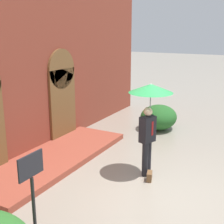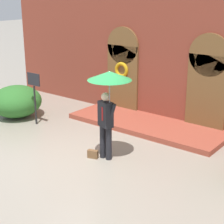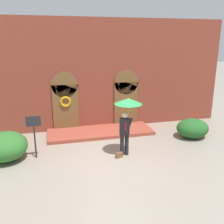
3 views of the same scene
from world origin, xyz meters
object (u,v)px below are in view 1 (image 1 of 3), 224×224
object	(u,v)px
handbag	(149,176)
shrub_right	(159,117)
sign_post	(32,185)
person_with_umbrella	(150,102)

from	to	relation	value
handbag	shrub_right	world-z (taller)	shrub_right
sign_post	shrub_right	bearing A→B (deg)	3.38
shrub_right	person_with_umbrella	bearing A→B (deg)	-163.81
person_with_umbrella	handbag	distance (m)	1.85
person_with_umbrella	shrub_right	distance (m)	4.06
handbag	shrub_right	xyz separation A→B (m)	(4.02, 1.26, 0.34)
person_with_umbrella	handbag	world-z (taller)	person_with_umbrella
person_with_umbrella	handbag	xyz separation A→B (m)	(-0.38, -0.20, -1.80)
person_with_umbrella	handbag	size ratio (longest dim) A/B	8.44
handbag	shrub_right	bearing A→B (deg)	0.47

